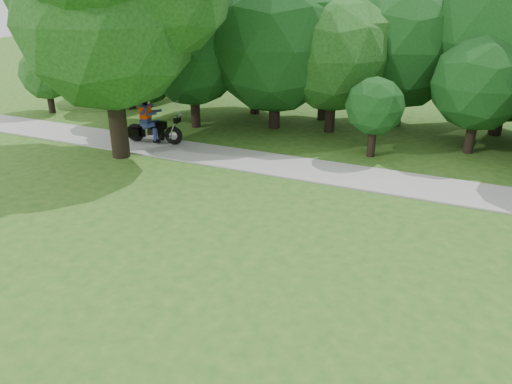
% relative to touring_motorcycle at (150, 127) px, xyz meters
% --- Properties ---
extents(ground, '(100.00, 100.00, 0.00)m').
position_rel_touring_motorcycle_xyz_m(ground, '(10.33, -8.29, -0.75)').
color(ground, '#275718').
rests_on(ground, ground).
extents(walkway, '(60.00, 2.20, 0.06)m').
position_rel_touring_motorcycle_xyz_m(walkway, '(10.33, -0.29, -0.72)').
color(walkway, gray).
rests_on(walkway, ground).
extents(tree_line, '(39.79, 11.76, 7.65)m').
position_rel_touring_motorcycle_xyz_m(tree_line, '(12.93, 6.16, 2.85)').
color(tree_line, black).
rests_on(tree_line, ground).
extents(touring_motorcycle, '(2.48, 1.02, 1.90)m').
position_rel_touring_motorcycle_xyz_m(touring_motorcycle, '(0.00, 0.00, 0.00)').
color(touring_motorcycle, black).
rests_on(touring_motorcycle, walkway).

